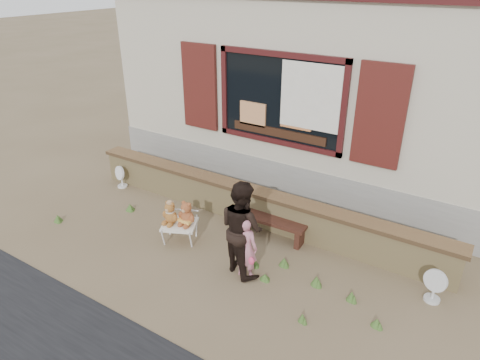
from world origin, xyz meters
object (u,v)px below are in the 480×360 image
Objects in this scene: bench at (267,222)px; child at (246,247)px; teddy_bear_right at (187,213)px; folding_chair at (180,225)px; teddy_bear_left at (171,212)px; adult at (242,228)px.

child is at bearing -79.12° from bench.
teddy_bear_right is 0.42× the size of child.
folding_chair is 1.63× the size of teddy_bear_right.
teddy_bear_right is (0.25, 0.12, 0.01)m from teddy_bear_left.
teddy_bear_left reaches higher than folding_chair.
teddy_bear_right is 0.29× the size of adult.
folding_chair is (-1.16, -0.91, 0.04)m from bench.
teddy_bear_left is (-0.13, -0.06, 0.24)m from folding_chair.
teddy_bear_right reaches higher than teddy_bear_left.
folding_chair is 1.72× the size of teddy_bear_left.
bench is 1.48m from folding_chair.
bench is at bearing -82.67° from child.
teddy_bear_left is (-1.29, -0.97, 0.28)m from bench.
child is at bearing -36.02° from teddy_bear_right.
child is (1.42, -0.20, 0.20)m from folding_chair.
adult is at bearing -32.71° from teddy_bear_right.
adult is (1.17, -0.17, 0.20)m from teddy_bear_right.
teddy_bear_right reaches higher than bench.
bench is 2.01× the size of folding_chair.
bench is 1.17m from child.
folding_chair is 0.28m from teddy_bear_left.
child is (0.26, -1.11, 0.24)m from bench.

